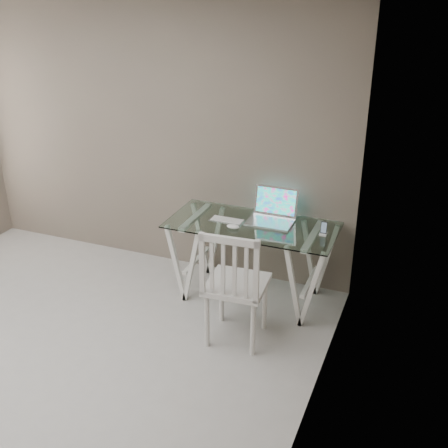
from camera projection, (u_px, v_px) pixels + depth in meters
name	position (u px, v px, depth m)	size (l,w,h in m)	color
desk	(251.00, 260.00, 5.12)	(1.50, 0.70, 0.75)	silver
chair	(234.00, 283.00, 4.39)	(0.50, 0.50, 1.03)	silver
laptop	(273.00, 213.00, 5.02)	(0.40, 0.35, 0.28)	silver
keyboard	(227.00, 220.00, 5.04)	(0.30, 0.13, 0.01)	silver
mouse	(233.00, 226.00, 4.88)	(0.12, 0.07, 0.04)	white
phone_dock	(323.00, 231.00, 4.76)	(0.06, 0.06, 0.12)	white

